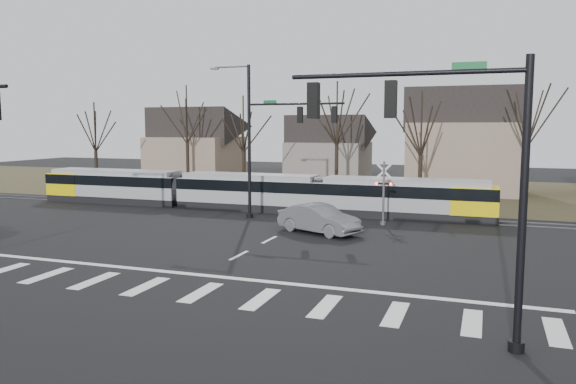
% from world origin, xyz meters
% --- Properties ---
extents(ground, '(140.00, 140.00, 0.00)m').
position_xyz_m(ground, '(0.00, 0.00, 0.00)').
color(ground, black).
extents(grass_verge, '(140.00, 28.00, 0.01)m').
position_xyz_m(grass_verge, '(0.00, 32.00, 0.01)').
color(grass_verge, '#38331E').
rests_on(grass_verge, ground).
extents(crosswalk, '(27.00, 2.60, 0.01)m').
position_xyz_m(crosswalk, '(0.00, -4.00, 0.01)').
color(crosswalk, silver).
rests_on(crosswalk, ground).
extents(stop_line, '(28.00, 0.35, 0.01)m').
position_xyz_m(stop_line, '(0.00, -1.80, 0.01)').
color(stop_line, silver).
rests_on(stop_line, ground).
extents(lane_dashes, '(0.18, 30.00, 0.01)m').
position_xyz_m(lane_dashes, '(0.00, 16.00, 0.01)').
color(lane_dashes, silver).
rests_on(lane_dashes, ground).
extents(rail_pair, '(90.00, 1.52, 0.06)m').
position_xyz_m(rail_pair, '(0.00, 15.80, 0.03)').
color(rail_pair, '#59595E').
rests_on(rail_pair, ground).
extents(tram, '(35.19, 2.61, 2.67)m').
position_xyz_m(tram, '(-5.66, 16.00, 1.45)').
color(tram, gray).
rests_on(tram, ground).
extents(sedan, '(5.53, 6.39, 1.67)m').
position_xyz_m(sedan, '(1.99, 8.76, 0.84)').
color(sedan, slate).
rests_on(sedan, ground).
extents(signal_pole_near_right, '(6.72, 0.44, 8.00)m').
position_xyz_m(signal_pole_near_right, '(10.11, -6.00, 5.17)').
color(signal_pole_near_right, black).
rests_on(signal_pole_near_right, ground).
extents(signal_pole_far, '(9.28, 0.44, 10.20)m').
position_xyz_m(signal_pole_far, '(-2.41, 12.50, 5.70)').
color(signal_pole_far, black).
rests_on(signal_pole_far, ground).
extents(rail_crossing_signal, '(1.08, 0.36, 4.00)m').
position_xyz_m(rail_crossing_signal, '(5.00, 12.79, 1.89)').
color(rail_crossing_signal, '#59595B').
rests_on(rail_crossing_signal, ground).
extents(tree_row, '(59.20, 7.20, 10.00)m').
position_xyz_m(tree_row, '(2.00, 26.00, 5.00)').
color(tree_row, black).
rests_on(tree_row, ground).
extents(house_a, '(9.72, 8.64, 8.60)m').
position_xyz_m(house_a, '(-20.00, 34.00, 4.46)').
color(house_a, '#816C5D').
rests_on(house_a, ground).
extents(house_b, '(8.64, 7.56, 7.65)m').
position_xyz_m(house_b, '(-5.00, 36.00, 3.97)').
color(house_b, slate).
rests_on(house_b, ground).
extents(house_c, '(10.80, 8.64, 10.10)m').
position_xyz_m(house_c, '(9.00, 33.00, 5.23)').
color(house_c, '#816C5D').
rests_on(house_c, ground).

